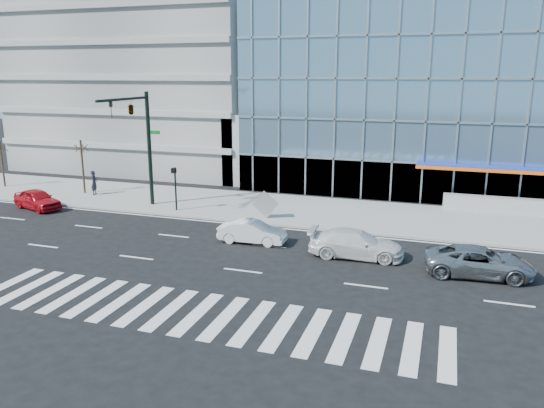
% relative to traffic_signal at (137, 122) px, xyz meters
% --- Properties ---
extents(ground, '(160.00, 160.00, 0.00)m').
position_rel_traffic_signal_xyz_m(ground, '(11.00, -4.57, -6.16)').
color(ground, black).
rests_on(ground, ground).
extents(sidewalk, '(120.00, 8.00, 0.15)m').
position_rel_traffic_signal_xyz_m(sidewalk, '(11.00, 3.43, -6.09)').
color(sidewalk, gray).
rests_on(sidewalk, ground).
extents(theatre_building, '(42.00, 26.00, 15.00)m').
position_rel_traffic_signal_xyz_m(theatre_building, '(25.00, 21.43, 1.34)').
color(theatre_building, '#678EAC').
rests_on(theatre_building, ground).
extents(parking_garage, '(24.00, 24.00, 20.00)m').
position_rel_traffic_signal_xyz_m(parking_garage, '(-9.00, 21.43, 3.84)').
color(parking_garage, gray).
rests_on(parking_garage, ground).
extents(ramp_block, '(6.00, 8.00, 6.00)m').
position_rel_traffic_signal_xyz_m(ramp_block, '(5.00, 13.43, -3.16)').
color(ramp_block, gray).
rests_on(ramp_block, ground).
extents(traffic_signal, '(1.14, 5.74, 8.00)m').
position_rel_traffic_signal_xyz_m(traffic_signal, '(0.00, 0.00, 0.00)').
color(traffic_signal, black).
rests_on(traffic_signal, sidewalk).
extents(ped_signal_post, '(0.30, 0.33, 3.00)m').
position_rel_traffic_signal_xyz_m(ped_signal_post, '(2.50, 0.37, -4.02)').
color(ped_signal_post, black).
rests_on(ped_signal_post, sidewalk).
extents(street_tree_near, '(1.10, 1.10, 4.23)m').
position_rel_traffic_signal_xyz_m(street_tree_near, '(-7.00, 2.93, -2.39)').
color(street_tree_near, '#332319').
rests_on(street_tree_near, sidewalk).
extents(street_tree_far, '(1.10, 1.10, 3.87)m').
position_rel_traffic_signal_xyz_m(street_tree_far, '(-15.00, 2.93, -2.72)').
color(street_tree_far, '#332319').
rests_on(street_tree_far, sidewalk).
extents(silver_suv, '(5.16, 2.66, 1.39)m').
position_rel_traffic_signal_xyz_m(silver_suv, '(21.88, -5.57, -5.47)').
color(silver_suv, '#A2A3A7').
rests_on(silver_suv, ground).
extents(white_suv, '(5.05, 2.29, 1.43)m').
position_rel_traffic_signal_xyz_m(white_suv, '(15.88, -4.80, -5.45)').
color(white_suv, silver).
rests_on(white_suv, ground).
extents(white_sedan, '(3.92, 1.51, 1.27)m').
position_rel_traffic_signal_xyz_m(white_sedan, '(9.88, -4.27, -5.53)').
color(white_sedan, silver).
rests_on(white_sedan, ground).
extents(red_sedan, '(4.45, 2.87, 1.41)m').
position_rel_traffic_signal_xyz_m(red_sedan, '(-7.25, -1.91, -5.46)').
color(red_sedan, '#B80E17').
rests_on(red_sedan, ground).
extents(pedestrian, '(0.63, 0.79, 1.89)m').
position_rel_traffic_signal_xyz_m(pedestrian, '(-5.86, 2.69, -5.07)').
color(pedestrian, black).
rests_on(pedestrian, sidewalk).
extents(tilted_panel, '(1.83, 0.14, 1.82)m').
position_rel_traffic_signal_xyz_m(tilted_panel, '(9.04, 0.43, -5.10)').
color(tilted_panel, gray).
rests_on(tilted_panel, sidewalk).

